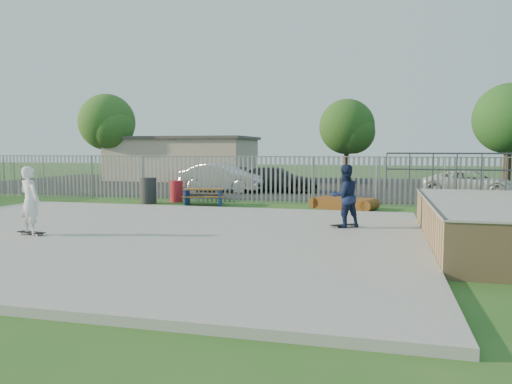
% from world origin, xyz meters
% --- Properties ---
extents(ground, '(120.00, 120.00, 0.00)m').
position_xyz_m(ground, '(0.00, 0.00, 0.00)').
color(ground, '#295B1F').
rests_on(ground, ground).
extents(concrete_slab, '(15.00, 12.00, 0.15)m').
position_xyz_m(concrete_slab, '(0.00, 0.00, 0.07)').
color(concrete_slab, '#9B9B96').
rests_on(concrete_slab, ground).
extents(fence, '(26.04, 16.02, 2.00)m').
position_xyz_m(fence, '(1.00, 4.59, 1.00)').
color(fence, gray).
rests_on(fence, ground).
extents(picnic_table, '(1.92, 1.70, 0.69)m').
position_xyz_m(picnic_table, '(-0.68, 7.53, 0.35)').
color(picnic_table, brown).
rests_on(picnic_table, ground).
extents(funbox, '(2.34, 1.69, 0.42)m').
position_xyz_m(funbox, '(5.00, 7.77, 0.21)').
color(funbox, brown).
rests_on(funbox, ground).
extents(trash_bin_red, '(0.56, 0.56, 0.93)m').
position_xyz_m(trash_bin_red, '(-2.32, 8.53, 0.47)').
color(trash_bin_red, '#B01B24').
rests_on(trash_bin_red, ground).
extents(trash_bin_grey, '(0.66, 0.66, 1.10)m').
position_xyz_m(trash_bin_grey, '(-3.21, 7.64, 0.55)').
color(trash_bin_grey, '#28282A').
rests_on(trash_bin_grey, ground).
extents(parking_lot, '(40.00, 18.00, 0.02)m').
position_xyz_m(parking_lot, '(0.00, 19.00, 0.01)').
color(parking_lot, black).
rests_on(parking_lot, ground).
extents(car_silver, '(4.74, 2.18, 1.51)m').
position_xyz_m(car_silver, '(-1.89, 13.75, 0.77)').
color(car_silver, silver).
rests_on(car_silver, parking_lot).
extents(car_dark, '(4.72, 2.36, 1.32)m').
position_xyz_m(car_dark, '(0.87, 14.54, 0.68)').
color(car_dark, black).
rests_on(car_dark, parking_lot).
extents(car_white, '(4.86, 3.24, 1.24)m').
position_xyz_m(car_white, '(10.70, 14.73, 0.64)').
color(car_white, silver).
rests_on(car_white, parking_lot).
extents(building, '(10.40, 6.40, 3.20)m').
position_xyz_m(building, '(-8.00, 23.00, 1.61)').
color(building, beige).
rests_on(building, ground).
extents(tree_left, '(4.06, 4.06, 6.26)m').
position_xyz_m(tree_left, '(-12.97, 20.84, 4.21)').
color(tree_left, '#442C1B').
rests_on(tree_left, ground).
extents(tree_mid, '(3.60, 3.60, 5.56)m').
position_xyz_m(tree_mid, '(4.12, 21.49, 3.74)').
color(tree_mid, '#382216').
rests_on(tree_mid, ground).
extents(tree_right, '(3.77, 3.77, 5.82)m').
position_xyz_m(tree_right, '(12.95, 17.67, 3.91)').
color(tree_right, '#402E19').
rests_on(tree_right, ground).
extents(skateboard_a, '(0.77, 0.61, 0.08)m').
position_xyz_m(skateboard_a, '(5.42, 2.22, 0.19)').
color(skateboard_a, black).
rests_on(skateboard_a, concrete_slab).
extents(skateboard_b, '(0.82, 0.33, 0.08)m').
position_xyz_m(skateboard_b, '(-2.20, -0.99, 0.19)').
color(skateboard_b, black).
rests_on(skateboard_b, concrete_slab).
extents(skater_navy, '(1.07, 1.02, 1.74)m').
position_xyz_m(skater_navy, '(5.42, 2.22, 1.02)').
color(skater_navy, '#152042').
rests_on(skater_navy, concrete_slab).
extents(skater_white, '(0.74, 0.60, 1.74)m').
position_xyz_m(skater_white, '(-2.20, -0.99, 1.02)').
color(skater_white, white).
rests_on(skater_white, concrete_slab).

